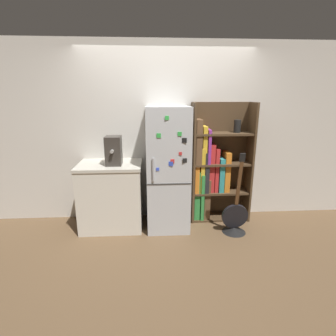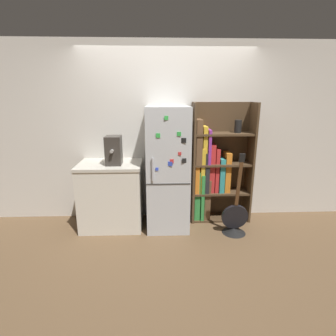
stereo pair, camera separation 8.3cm
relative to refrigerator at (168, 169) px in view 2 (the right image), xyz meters
The scene contains 7 objects.
ground_plane 0.86m from the refrigerator, 89.99° to the right, with size 16.00×16.00×0.00m, color brown.
wall_back 0.57m from the refrigerator, 90.00° to the left, with size 8.00×0.05×2.60m.
refrigerator is the anchor object (origin of this frame).
bookshelf 0.71m from the refrigerator, 15.93° to the left, with size 0.88×0.34×1.76m.
kitchen_counter 0.89m from the refrigerator, behind, with size 0.87×0.66×0.94m.
espresso_machine 0.78m from the refrigerator, behind, with size 0.21×0.30×0.39m.
guitar 1.18m from the refrigerator, 17.76° to the right, with size 0.36×0.33×1.15m.
Camera 2 is at (-0.14, -3.42, 1.84)m, focal length 28.00 mm.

